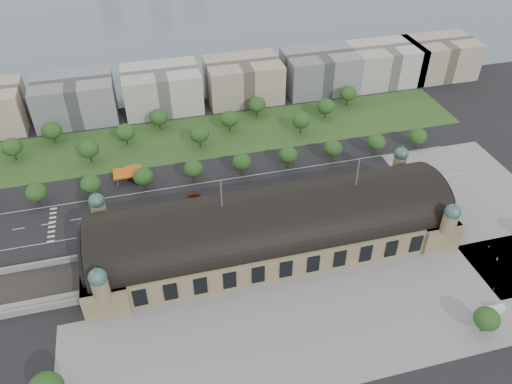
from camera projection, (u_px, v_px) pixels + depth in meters
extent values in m
plane|color=black|center=(271.00, 246.00, 209.57)|extent=(900.00, 900.00, 0.00)
cube|color=#97875E|center=(271.00, 235.00, 205.87)|extent=(150.00, 40.00, 12.00)
cube|color=#97875E|center=(105.00, 265.00, 192.54)|extent=(16.00, 43.00, 12.00)
cube|color=#97875E|center=(418.00, 209.00, 219.19)|extent=(16.00, 43.00, 12.00)
cylinder|color=black|center=(272.00, 224.00, 202.17)|extent=(144.00, 37.60, 37.60)
cylinder|color=black|center=(84.00, 253.00, 186.42)|extent=(1.20, 32.00, 32.00)
cylinder|color=black|center=(434.00, 192.00, 215.45)|extent=(1.20, 32.00, 32.00)
cylinder|color=#97875E|center=(99.00, 211.00, 202.38)|extent=(6.00, 6.00, 8.00)
sphere|color=#406760|center=(96.00, 201.00, 198.99)|extent=(6.40, 6.40, 6.40)
cone|color=#406760|center=(94.00, 193.00, 196.52)|extent=(1.00, 1.00, 2.50)
cylinder|color=#97875E|center=(399.00, 164.00, 229.03)|extent=(6.00, 6.00, 8.00)
sphere|color=#406760|center=(401.00, 154.00, 225.64)|extent=(6.40, 6.40, 6.40)
cone|color=#406760|center=(403.00, 146.00, 223.17)|extent=(1.00, 1.00, 2.50)
cylinder|color=#97875E|center=(101.00, 288.00, 170.38)|extent=(6.00, 6.00, 8.00)
sphere|color=#406760|center=(98.00, 277.00, 166.99)|extent=(6.40, 6.40, 6.40)
cone|color=#406760|center=(95.00, 269.00, 164.52)|extent=(1.00, 1.00, 2.50)
cylinder|color=#97875E|center=(449.00, 223.00, 197.03)|extent=(6.00, 6.00, 8.00)
sphere|color=#406760|center=(453.00, 212.00, 193.64)|extent=(6.40, 6.40, 6.40)
cone|color=#406760|center=(455.00, 204.00, 191.17)|extent=(1.00, 1.00, 2.50)
cylinder|color=#59595B|center=(221.00, 194.00, 186.17)|extent=(0.50, 0.50, 12.00)
cylinder|color=#59595B|center=(358.00, 173.00, 197.11)|extent=(0.50, 0.50, 12.00)
cube|color=gray|center=(332.00, 324.00, 178.03)|extent=(190.00, 48.00, 0.12)
cube|color=gray|center=(485.00, 206.00, 230.05)|extent=(56.00, 100.00, 0.12)
cube|color=black|center=(208.00, 198.00, 234.54)|extent=(260.00, 26.00, 0.10)
cube|color=#2D5120|center=(199.00, 137.00, 277.44)|extent=(300.00, 45.00, 0.10)
cube|color=#E35B0D|center=(128.00, 172.00, 242.97)|extent=(14.00, 9.00, 0.70)
cube|color=#59595B|center=(132.00, 170.00, 249.85)|extent=(7.00, 5.00, 3.20)
cylinder|color=#59595B|center=(117.00, 175.00, 245.85)|extent=(0.50, 0.50, 4.40)
cylinder|color=#59595B|center=(140.00, 171.00, 248.04)|extent=(0.50, 0.50, 4.40)
cylinder|color=#59595B|center=(118.00, 182.00, 240.97)|extent=(0.50, 0.50, 4.40)
cylinder|color=#59595B|center=(141.00, 179.00, 243.16)|extent=(0.50, 0.50, 4.40)
cube|color=slate|center=(177.00, 15.00, 436.60)|extent=(700.00, 320.00, 0.08)
cube|color=gray|center=(75.00, 99.00, 287.59)|extent=(45.00, 32.00, 24.00)
cube|color=beige|center=(162.00, 89.00, 297.53)|extent=(45.00, 32.00, 24.00)
cube|color=#B2A08C|center=(243.00, 80.00, 307.48)|extent=(45.00, 32.00, 24.00)
cube|color=gray|center=(320.00, 71.00, 317.42)|extent=(45.00, 32.00, 24.00)
cube|color=beige|center=(384.00, 64.00, 326.37)|extent=(45.00, 32.00, 24.00)
cube|color=#B2A08C|center=(439.00, 58.00, 334.33)|extent=(45.00, 32.00, 24.00)
cylinder|color=#2D2116|center=(39.00, 201.00, 229.52)|extent=(0.70, 0.70, 4.32)
ellipsoid|color=#1A4016|center=(36.00, 192.00, 226.26)|extent=(9.60, 9.60, 8.16)
cylinder|color=#2D2116|center=(93.00, 193.00, 234.29)|extent=(0.70, 0.70, 4.32)
ellipsoid|color=#1A4016|center=(91.00, 184.00, 231.04)|extent=(9.60, 9.60, 8.16)
cylinder|color=#2D2116|center=(145.00, 185.00, 239.07)|extent=(0.70, 0.70, 4.32)
ellipsoid|color=#1A4016|center=(143.00, 176.00, 235.81)|extent=(9.60, 9.60, 8.16)
cylinder|color=#2D2116|center=(194.00, 178.00, 243.84)|extent=(0.70, 0.70, 4.32)
ellipsoid|color=#1A4016|center=(193.00, 169.00, 240.58)|extent=(9.60, 9.60, 8.16)
cylinder|color=#2D2116|center=(242.00, 171.00, 248.61)|extent=(0.70, 0.70, 4.32)
ellipsoid|color=#1A4016|center=(242.00, 162.00, 245.36)|extent=(9.60, 9.60, 8.16)
cylinder|color=#2D2116|center=(288.00, 164.00, 253.39)|extent=(0.70, 0.70, 4.32)
ellipsoid|color=#1A4016|center=(288.00, 155.00, 250.13)|extent=(9.60, 9.60, 8.16)
cylinder|color=#2D2116|center=(332.00, 157.00, 258.16)|extent=(0.70, 0.70, 4.32)
ellipsoid|color=#1A4016|center=(333.00, 148.00, 254.91)|extent=(9.60, 9.60, 8.16)
cylinder|color=#2D2116|center=(375.00, 150.00, 262.93)|extent=(0.70, 0.70, 4.32)
ellipsoid|color=#1A4016|center=(376.00, 142.00, 259.68)|extent=(9.60, 9.60, 8.16)
cylinder|color=#2D2116|center=(416.00, 144.00, 267.71)|extent=(0.70, 0.70, 4.32)
ellipsoid|color=#1A4016|center=(418.00, 136.00, 264.45)|extent=(9.60, 9.60, 8.16)
cylinder|color=#2D2116|center=(15.00, 156.00, 258.42)|extent=(0.70, 0.70, 4.68)
ellipsoid|color=#1A4016|center=(12.00, 147.00, 254.90)|extent=(10.40, 10.40, 8.84)
cylinder|color=#2D2116|center=(55.00, 139.00, 271.35)|extent=(0.70, 0.70, 4.68)
ellipsoid|color=#1A4016|center=(52.00, 130.00, 267.82)|extent=(10.40, 10.40, 8.84)
cylinder|color=#2D2116|center=(91.00, 158.00, 256.84)|extent=(0.70, 0.70, 4.68)
ellipsoid|color=#1A4016|center=(89.00, 149.00, 253.31)|extent=(10.40, 10.40, 8.84)
cylinder|color=#2D2116|center=(127.00, 141.00, 269.76)|extent=(0.70, 0.70, 4.68)
ellipsoid|color=#1A4016|center=(125.00, 132.00, 266.23)|extent=(10.40, 10.40, 8.84)
cylinder|color=#2D2116|center=(160.00, 126.00, 282.68)|extent=(0.70, 0.70, 4.68)
ellipsoid|color=#1A4016|center=(159.00, 117.00, 279.16)|extent=(10.40, 10.40, 8.84)
cylinder|color=#2D2116|center=(200.00, 143.00, 268.18)|extent=(0.70, 0.70, 4.68)
ellipsoid|color=#1A4016|center=(199.00, 134.00, 264.65)|extent=(10.40, 10.40, 8.84)
cylinder|color=#2D2116|center=(230.00, 128.00, 281.10)|extent=(0.70, 0.70, 4.68)
ellipsoid|color=#1A4016|center=(230.00, 119.00, 277.57)|extent=(10.40, 10.40, 8.84)
cylinder|color=#2D2116|center=(257.00, 113.00, 294.02)|extent=(0.70, 0.70, 4.68)
ellipsoid|color=#1A4016|center=(257.00, 105.00, 290.49)|extent=(10.40, 10.40, 8.84)
cylinder|color=#2D2116|center=(301.00, 129.00, 279.51)|extent=(0.70, 0.70, 4.68)
ellipsoid|color=#1A4016|center=(301.00, 121.00, 275.99)|extent=(10.40, 10.40, 8.84)
cylinder|color=#2D2116|center=(325.00, 115.00, 292.43)|extent=(0.70, 0.70, 4.68)
ellipsoid|color=#1A4016|center=(326.00, 106.00, 288.91)|extent=(10.40, 10.40, 8.84)
cylinder|color=#2D2116|center=(347.00, 102.00, 305.36)|extent=(0.70, 0.70, 4.68)
ellipsoid|color=#1A4016|center=(348.00, 93.00, 301.83)|extent=(10.40, 10.40, 8.84)
cylinder|color=#2D2116|center=(483.00, 327.00, 174.57)|extent=(0.70, 0.70, 3.96)
ellipsoid|color=#1A4016|center=(487.00, 319.00, 171.58)|extent=(9.00, 9.00, 7.65)
imported|color=black|center=(85.00, 225.00, 218.49)|extent=(5.52, 2.72, 1.51)
imported|color=maroon|center=(194.00, 195.00, 235.61)|extent=(5.62, 2.55, 1.60)
imported|color=#1B1D4C|center=(241.00, 191.00, 237.64)|extent=(4.52, 2.31, 1.47)
imported|color=silver|center=(377.00, 177.00, 246.77)|extent=(4.72, 2.32, 1.29)
imported|color=black|center=(134.00, 234.00, 214.10)|extent=(4.35, 3.86, 1.43)
imported|color=maroon|center=(131.00, 229.00, 216.98)|extent=(5.17, 4.09, 1.31)
imported|color=#1B2D4E|center=(131.00, 228.00, 216.97)|extent=(5.61, 4.71, 1.54)
imported|color=#5C5D64|center=(187.00, 219.00, 221.84)|extent=(4.21, 2.86, 1.33)
imported|color=silver|center=(137.00, 228.00, 217.49)|extent=(4.35, 2.86, 1.35)
imported|color=gray|center=(196.00, 220.00, 221.32)|extent=(5.42, 4.91, 1.40)
imported|color=black|center=(171.00, 228.00, 217.18)|extent=(5.98, 5.09, 1.64)
imported|color=#B8431D|center=(200.00, 208.00, 226.25)|extent=(12.97, 3.31, 3.59)
imported|color=silver|center=(264.00, 199.00, 232.00)|extent=(10.96, 3.59, 3.00)
imported|color=beige|center=(278.00, 197.00, 232.40)|extent=(13.19, 4.24, 3.61)
cube|color=silver|center=(496.00, 309.00, 181.65)|extent=(5.91, 2.65, 2.51)
cube|color=silver|center=(491.00, 311.00, 181.56)|extent=(1.66, 2.21, 1.74)
imported|color=gray|center=(494.00, 289.00, 189.51)|extent=(0.86, 0.81, 1.98)
imported|color=gray|center=(489.00, 247.00, 207.91)|extent=(0.47, 0.77, 1.55)
imported|color=gray|center=(497.00, 259.00, 202.37)|extent=(0.66, 0.92, 1.69)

